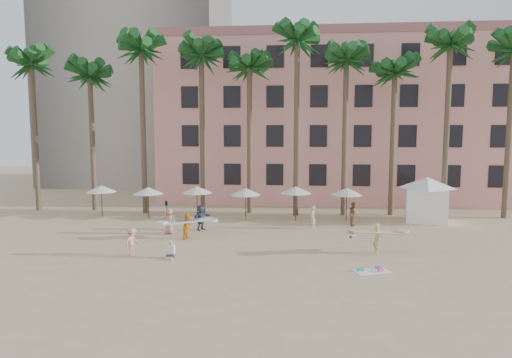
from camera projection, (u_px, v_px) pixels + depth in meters
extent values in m
plane|color=#D1B789|center=(238.00, 266.00, 24.29)|extent=(120.00, 120.00, 0.00)
cube|color=#FAA198|center=(335.00, 122.00, 48.51)|extent=(35.00, 14.00, 16.00)
cylinder|color=brown|center=(35.00, 137.00, 40.24)|extent=(0.44, 0.44, 13.00)
cylinder|color=brown|center=(92.00, 143.00, 40.33)|extent=(0.44, 0.44, 12.00)
cylinder|color=brown|center=(143.00, 132.00, 38.78)|extent=(0.44, 0.44, 14.00)
cylinder|color=brown|center=(202.00, 135.00, 38.85)|extent=(0.44, 0.44, 13.50)
cylinder|color=brown|center=(250.00, 141.00, 39.04)|extent=(0.44, 0.44, 12.50)
cylinder|color=brown|center=(296.00, 129.00, 37.57)|extent=(0.44, 0.44, 14.50)
cylinder|color=brown|center=(345.00, 138.00, 37.79)|extent=(0.44, 0.44, 13.00)
cylinder|color=brown|center=(393.00, 144.00, 37.98)|extent=(0.44, 0.44, 12.00)
cylinder|color=brown|center=(447.00, 132.00, 36.51)|extent=(0.44, 0.44, 14.00)
cylinder|color=brown|center=(509.00, 135.00, 36.58)|extent=(0.44, 0.44, 13.50)
cylinder|color=#332B23|center=(102.00, 202.00, 37.70)|extent=(0.07, 0.07, 2.50)
cone|color=white|center=(101.00, 189.00, 37.58)|extent=(2.50, 2.50, 0.55)
cylinder|color=#332B23|center=(148.00, 203.00, 37.25)|extent=(0.07, 0.07, 2.40)
cone|color=white|center=(148.00, 191.00, 37.13)|extent=(2.50, 2.50, 0.55)
cylinder|color=#332B23|center=(197.00, 203.00, 37.08)|extent=(0.07, 0.07, 2.50)
cone|color=white|center=(197.00, 190.00, 36.96)|extent=(2.50, 2.50, 0.55)
cylinder|color=#332B23|center=(246.00, 205.00, 36.62)|extent=(0.07, 0.07, 2.40)
cone|color=white|center=(246.00, 192.00, 36.51)|extent=(2.50, 2.50, 0.55)
cylinder|color=#332B23|center=(296.00, 204.00, 36.15)|extent=(0.07, 0.07, 2.60)
cone|color=white|center=(296.00, 190.00, 36.02)|extent=(2.50, 2.50, 0.55)
cylinder|color=#332B23|center=(346.00, 205.00, 35.99)|extent=(0.07, 0.07, 2.50)
cone|color=white|center=(347.00, 191.00, 35.87)|extent=(2.50, 2.50, 0.55)
cube|color=white|center=(426.00, 205.00, 35.92)|extent=(3.55, 3.55, 2.60)
cone|color=white|center=(427.00, 183.00, 35.73)|extent=(5.32, 5.32, 0.90)
cube|color=white|center=(371.00, 271.00, 23.35)|extent=(2.04, 1.61, 0.02)
cube|color=teal|center=(361.00, 270.00, 23.38)|extent=(0.37, 0.34, 0.10)
cube|color=#FF46A7|center=(380.00, 270.00, 23.26)|extent=(0.34, 0.31, 0.12)
cube|color=purple|center=(379.00, 267.00, 23.80)|extent=(0.35, 0.38, 0.08)
imported|color=tan|center=(377.00, 238.00, 26.57)|extent=(0.48, 0.69, 1.81)
cube|color=beige|center=(377.00, 232.00, 26.53)|extent=(3.45, 1.83, 0.40)
imported|color=orange|center=(188.00, 226.00, 30.21)|extent=(0.80, 0.93, 1.67)
cube|color=silver|center=(188.00, 221.00, 30.18)|extent=(3.37, 1.65, 0.33)
imported|color=tan|center=(132.00, 242.00, 26.18)|extent=(0.94, 1.19, 1.61)
imported|color=#BFB0A8|center=(312.00, 217.00, 33.25)|extent=(0.51, 0.68, 1.69)
imported|color=tan|center=(169.00, 221.00, 31.54)|extent=(0.95, 0.69, 1.82)
imported|color=#2D3A4F|center=(201.00, 218.00, 32.75)|extent=(1.30, 1.75, 1.83)
imported|color=olive|center=(354.00, 214.00, 34.25)|extent=(0.73, 0.92, 1.83)
cylinder|color=black|center=(167.00, 217.00, 32.12)|extent=(0.04, 0.04, 2.10)
cube|color=black|center=(166.00, 203.00, 32.01)|extent=(0.18, 0.03, 0.35)
cube|color=#3F3F4C|center=(171.00, 256.00, 25.75)|extent=(0.43, 0.40, 0.23)
cube|color=tan|center=(169.00, 259.00, 25.42)|extent=(0.39, 0.43, 0.12)
cube|color=white|center=(171.00, 249.00, 25.76)|extent=(0.42, 0.25, 0.53)
sphere|color=tan|center=(171.00, 243.00, 25.71)|extent=(0.23, 0.23, 0.23)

